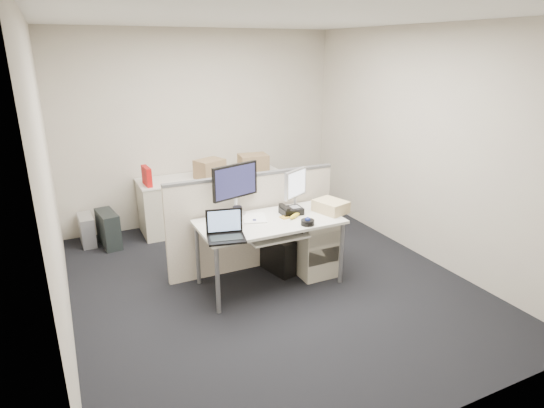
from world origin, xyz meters
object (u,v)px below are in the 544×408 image
monitor_main (235,190)px  desk (270,226)px  laptop (226,227)px  desk_phone (291,211)px

monitor_main → desk: bearing=-68.1°
laptop → monitor_main: bearing=73.7°
desk → laptop: size_ratio=4.26×
desk → laptop: laptop is taller
desk → monitor_main: monitor_main is taller
desk → desk_phone: bearing=14.9°
laptop → desk_phone: (0.88, 0.36, -0.10)m
laptop → desk_phone: 0.96m
desk_phone → monitor_main: bearing=158.4°
desk_phone → desk: bearing=-163.1°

